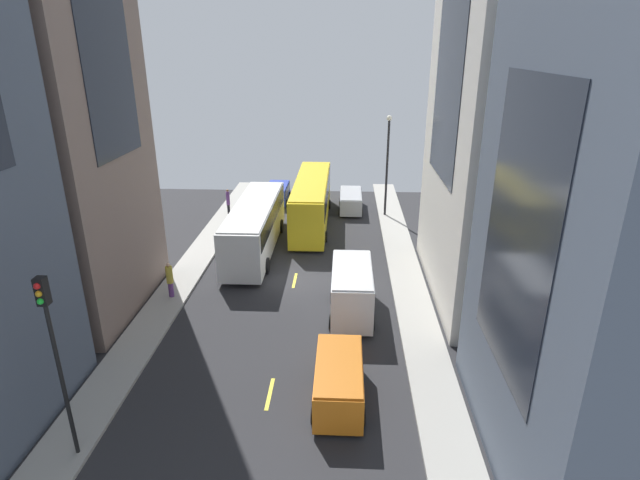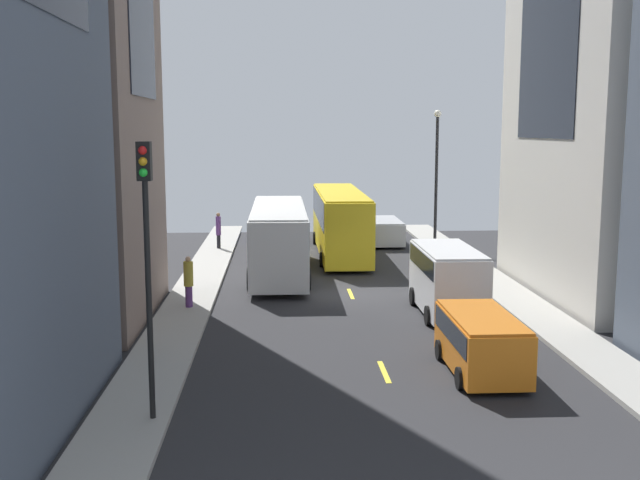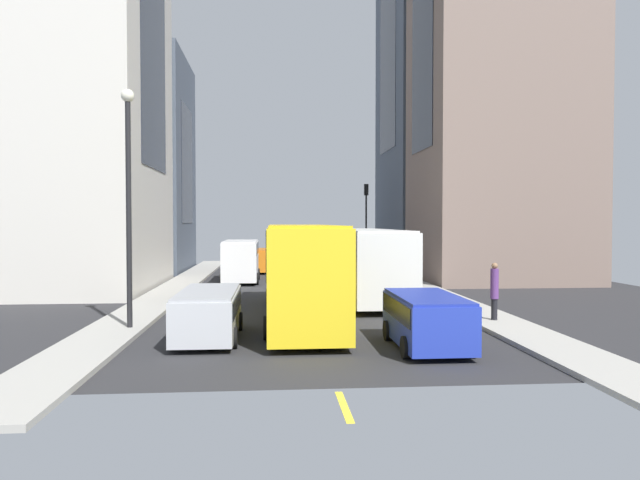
{
  "view_description": "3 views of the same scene",
  "coord_description": "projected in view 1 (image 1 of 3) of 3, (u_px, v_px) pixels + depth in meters",
  "views": [
    {
      "loc": [
        2.87,
        -27.12,
        13.25
      ],
      "look_at": [
        1.53,
        -0.17,
        2.71
      ],
      "focal_mm": 28.29,
      "sensor_mm": 36.0,
      "label": 1
    },
    {
      "loc": [
        -3.01,
        -31.58,
        7.08
      ],
      "look_at": [
        -1.34,
        -0.28,
        2.41
      ],
      "focal_mm": 42.17,
      "sensor_mm": 36.0,
      "label": 2
    },
    {
      "loc": [
        1.43,
        32.48,
        3.68
      ],
      "look_at": [
        -1.58,
        -4.18,
        2.59
      ],
      "focal_mm": 32.8,
      "sensor_mm": 36.0,
      "label": 3
    }
  ],
  "objects": [
    {
      "name": "ground_plane",
      "position": [
        295.0,
        281.0,
        30.18
      ],
      "size": [
        39.47,
        39.47,
        0.0
      ],
      "primitive_type": "plane",
      "color": "#28282B"
    },
    {
      "name": "sidewalk_west",
      "position": [
        184.0,
        277.0,
        30.47
      ],
      "size": [
        2.01,
        44.0,
        0.15
      ],
      "primitive_type": "cube",
      "color": "#9E9B93",
      "rests_on": "ground"
    },
    {
      "name": "sidewalk_east",
      "position": [
        408.0,
        282.0,
        29.84
      ],
      "size": [
        2.01,
        44.0,
        0.15
      ],
      "primitive_type": "cube",
      "color": "#9E9B93",
      "rests_on": "ground"
    },
    {
      "name": "lane_stripe_1",
      "position": [
        270.0,
        394.0,
        20.41
      ],
      "size": [
        0.16,
        2.0,
        0.01
      ],
      "primitive_type": "cube",
      "color": "yellow",
      "rests_on": "ground"
    },
    {
      "name": "lane_stripe_2",
      "position": [
        295.0,
        280.0,
        30.18
      ],
      "size": [
        0.16,
        2.0,
        0.01
      ],
      "primitive_type": "cube",
      "color": "yellow",
      "rests_on": "ground"
    },
    {
      "name": "lane_stripe_3",
      "position": [
        308.0,
        222.0,
        39.95
      ],
      "size": [
        0.16,
        2.0,
        0.01
      ],
      "primitive_type": "cube",
      "color": "yellow",
      "rests_on": "ground"
    },
    {
      "name": "lane_stripe_4",
      "position": [
        315.0,
        187.0,
        49.72
      ],
      "size": [
        0.16,
        2.0,
        0.01
      ],
      "primitive_type": "cube",
      "color": "yellow",
      "rests_on": "ground"
    },
    {
      "name": "building_east_0",
      "position": [
        632.0,
        235.0,
        14.46
      ],
      "size": [
        6.49,
        10.14,
        16.21
      ],
      "color": "#4C5666",
      "rests_on": "ground"
    },
    {
      "name": "building_east_1",
      "position": [
        537.0,
        8.0,
        23.61
      ],
      "size": [
        7.75,
        11.95,
        29.63
      ],
      "color": "beige",
      "rests_on": "ground"
    },
    {
      "name": "city_bus_white",
      "position": [
        255.0,
        223.0,
        33.86
      ],
      "size": [
        2.8,
        11.62,
        3.35
      ],
      "color": "silver",
      "rests_on": "ground"
    },
    {
      "name": "streetcar_yellow",
      "position": [
        312.0,
        198.0,
        39.0
      ],
      "size": [
        2.7,
        12.48,
        3.59
      ],
      "color": "yellow",
      "rests_on": "ground"
    },
    {
      "name": "delivery_van_white",
      "position": [
        352.0,
        287.0,
        26.0
      ],
      "size": [
        2.25,
        5.11,
        2.58
      ],
      "color": "white",
      "rests_on": "ground"
    },
    {
      "name": "car_orange_0",
      "position": [
        339.0,
        379.0,
        19.7
      ],
      "size": [
        2.02,
        4.3,
        1.74
      ],
      "color": "orange",
      "rests_on": "ground"
    },
    {
      "name": "car_blue_1",
      "position": [
        277.0,
        192.0,
        44.7
      ],
      "size": [
        2.02,
        4.01,
        1.56
      ],
      "color": "#2338AD",
      "rests_on": "ground"
    },
    {
      "name": "car_silver_2",
      "position": [
        351.0,
        200.0,
        42.62
      ],
      "size": [
        1.97,
        4.7,
        1.54
      ],
      "color": "#B7BABF",
      "rests_on": "ground"
    },
    {
      "name": "pedestrian_crossing_near",
      "position": [
        228.0,
        201.0,
        41.16
      ],
      "size": [
        0.29,
        0.29,
        2.08
      ],
      "rotation": [
        0.0,
        0.0,
        0.92
      ],
      "color": "black",
      "rests_on": "ground"
    },
    {
      "name": "pedestrian_waiting_curb",
      "position": [
        170.0,
        279.0,
        27.6
      ],
      "size": [
        0.37,
        0.37,
        2.01
      ],
      "rotation": [
        0.0,
        0.0,
        0.64
      ],
      "color": "#593372",
      "rests_on": "ground"
    },
    {
      "name": "traffic_light_near_corner",
      "position": [
        52.0,
        338.0,
        15.66
      ],
      "size": [
        0.32,
        0.44,
        6.63
      ],
      "color": "black",
      "rests_on": "ground"
    },
    {
      "name": "streetlamp_near",
      "position": [
        388.0,
        156.0,
        39.63
      ],
      "size": [
        0.44,
        0.44,
        7.99
      ],
      "color": "black",
      "rests_on": "ground"
    }
  ]
}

